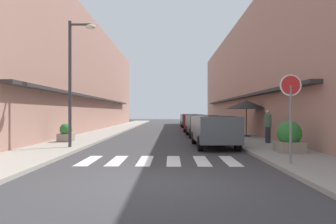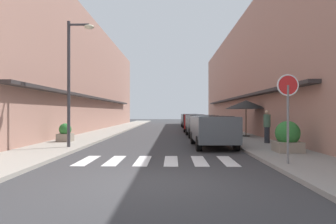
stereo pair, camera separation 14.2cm
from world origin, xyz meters
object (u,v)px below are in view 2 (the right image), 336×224
parked_car_mid (201,123)px  planter_midblock (65,133)px  parked_car_far (194,121)px  street_lamp (73,70)px  planter_corner (288,137)px  pedestrian_walking_near (267,126)px  cafe_umbrella (246,105)px  parked_car_distant (190,119)px  round_street_sign (288,95)px  parked_car_near (212,128)px

parked_car_mid → planter_midblock: 8.75m
parked_car_mid → parked_car_far: size_ratio=0.99×
parked_car_far → street_lamp: size_ratio=0.75×
planter_corner → pedestrian_walking_near: 3.48m
street_lamp → cafe_umbrella: street_lamp is taller
parked_car_mid → parked_car_far: same height
parked_car_distant → round_street_sign: (1.54, -23.73, 1.23)m
round_street_sign → cafe_umbrella: 10.42m
parked_car_far → parked_car_distant: 6.66m
parked_car_distant → cafe_umbrella: bearing=-78.3°
cafe_umbrella → planter_corner: (-0.24, -7.66, -1.45)m
parked_car_mid → parked_car_distant: bearing=90.0°
parked_car_distant → planter_corner: parked_car_distant is taller
cafe_umbrella → street_lamp: bearing=-146.0°
round_street_sign → planter_midblock: size_ratio=2.81×
parked_car_far → cafe_umbrella: size_ratio=1.56×
planter_corner → parked_car_distant: bearing=96.9°
parked_car_far → parked_car_mid: bearing=-90.0°
parked_car_near → parked_car_far: 11.81m
parked_car_near → cafe_umbrella: (2.78, 5.09, 1.20)m
parked_car_far → pedestrian_walking_near: size_ratio=2.53×
planter_midblock → pedestrian_walking_near: size_ratio=0.58×
parked_car_far → round_street_sign: bearing=-84.8°
parked_car_near → parked_car_far: size_ratio=1.08×
planter_corner → parked_car_mid: bearing=106.4°
planter_corner → street_lamp: bearing=169.9°
round_street_sign → planter_midblock: 11.37m
parked_car_near → parked_car_mid: (0.00, 6.03, -0.00)m
parked_car_mid → planter_midblock: parked_car_mid is taller
parked_car_far → cafe_umbrella: bearing=-67.5°
parked_car_mid → round_street_sign: size_ratio=1.53×
parked_car_near → pedestrian_walking_near: bearing=17.4°
street_lamp → planter_midblock: 4.03m
parked_car_distant → parked_car_mid: bearing=-90.0°
street_lamp → cafe_umbrella: size_ratio=2.09×
parked_car_far → street_lamp: 14.49m
parked_car_far → street_lamp: (-6.25, -12.82, 2.56)m
cafe_umbrella → planter_corner: size_ratio=2.22×
parked_car_mid → pedestrian_walking_near: pedestrian_walking_near is taller
round_street_sign → cafe_umbrella: (1.24, 10.35, -0.02)m
parked_car_distant → street_lamp: (-6.25, -19.48, 2.56)m
parked_car_mid → planter_corner: bearing=-73.6°
parked_car_mid → cafe_umbrella: cafe_umbrella is taller
parked_car_mid → planter_corner: 8.98m
street_lamp → pedestrian_walking_near: street_lamp is taller
parked_car_mid → cafe_umbrella: (2.78, -0.95, 1.20)m
parked_car_mid → parked_car_near: bearing=-90.0°
parked_car_near → planter_midblock: size_ratio=4.71×
parked_car_distant → planter_corner: size_ratio=3.39×
planter_corner → parked_car_far: bearing=100.0°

